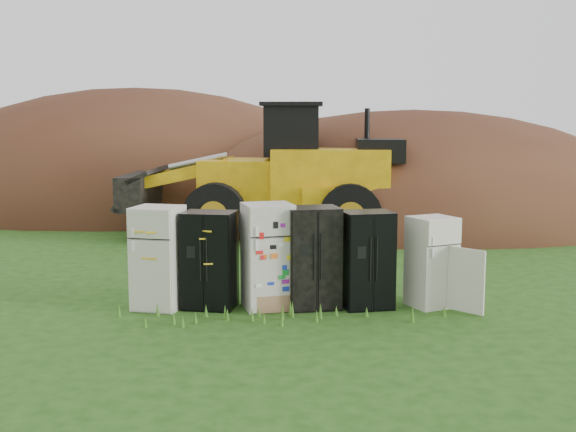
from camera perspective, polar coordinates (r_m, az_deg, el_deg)
name	(u,v)px	position (r m, az deg, el deg)	size (l,w,h in m)	color
ground	(296,307)	(13.01, 0.63, -7.21)	(120.00, 120.00, 0.00)	#1F4512
fridge_leftmost	(158,258)	(12.97, -10.21, -3.25)	(0.80, 0.77, 1.82)	beige
fridge_black_side	(210,260)	(12.89, -6.21, -3.47)	(0.90, 0.71, 1.72)	black
fridge_sticker	(268,256)	(12.78, -1.61, -3.18)	(0.83, 0.77, 1.87)	silver
fridge_dark_mid	(312,257)	(12.83, 1.94, -3.29)	(0.92, 0.75, 1.80)	black
fridge_black_right	(367,260)	(12.91, 6.24, -3.44)	(0.86, 0.72, 1.72)	black
fridge_open_door	(432,262)	(13.17, 11.28, -3.56)	(0.73, 0.68, 1.62)	beige
wheel_loader	(258,170)	(20.28, -2.37, 3.62)	(7.82, 3.17, 3.78)	#F4B310
dirt_mound_right	(411,218)	(24.76, 9.70, -0.12)	(16.43, 12.05, 7.25)	#432115
dirt_mound_left	(139,205)	(28.53, -11.70, 0.87)	(17.62, 13.22, 8.97)	#432115
dirt_mound_back	(252,198)	(30.51, -2.87, 1.46)	(19.00, 12.67, 6.09)	#432115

